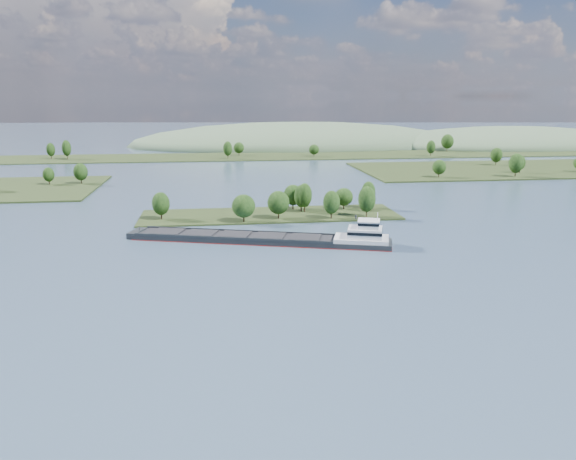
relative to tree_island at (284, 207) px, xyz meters
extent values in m
plane|color=#394D63|center=(-5.42, -58.47, -3.66)|extent=(1800.00, 1800.00, 0.00)
cube|color=black|center=(-5.42, 1.53, -3.66)|extent=(100.00, 30.00, 1.20)
cylinder|color=black|center=(16.75, -9.38, -1.32)|extent=(0.50, 0.50, 3.48)
ellipsoid|color=black|center=(16.75, -9.38, 3.10)|extent=(6.43, 6.43, 8.95)
cylinder|color=black|center=(4.93, 10.27, -1.41)|extent=(0.50, 0.50, 3.30)
ellipsoid|color=black|center=(4.93, 10.27, 2.79)|extent=(7.71, 7.71, 8.49)
cylinder|color=black|center=(-3.05, -6.82, -1.34)|extent=(0.50, 0.50, 3.44)
ellipsoid|color=black|center=(-3.05, -6.82, 3.03)|extent=(8.39, 8.39, 8.85)
cylinder|color=black|center=(7.49, 5.02, -1.30)|extent=(0.50, 0.50, 3.53)
ellipsoid|color=black|center=(7.49, 5.02, 3.20)|extent=(5.69, 5.69, 9.09)
cylinder|color=black|center=(-16.37, -10.93, -1.40)|extent=(0.50, 0.50, 3.33)
ellipsoid|color=black|center=(-16.37, -10.93, 2.83)|extent=(8.68, 8.68, 8.55)
cylinder|color=black|center=(-46.74, -2.49, -1.37)|extent=(0.50, 0.50, 3.38)
ellipsoid|color=black|center=(-46.74, -2.49, 2.92)|extent=(6.64, 6.64, 8.69)
cylinder|color=black|center=(8.68, 3.94, -1.17)|extent=(0.50, 0.50, 3.80)
ellipsoid|color=black|center=(8.68, 3.94, 3.66)|extent=(6.00, 6.00, 9.76)
cylinder|color=black|center=(36.03, 8.64, -1.26)|extent=(0.50, 0.50, 3.62)
ellipsoid|color=black|center=(36.03, 8.64, 3.34)|extent=(5.87, 5.87, 9.30)
cylinder|color=black|center=(30.67, -8.43, -1.13)|extent=(0.50, 0.50, 3.87)
ellipsoid|color=black|center=(30.67, -8.43, 3.80)|extent=(6.74, 6.74, 9.96)
cylinder|color=black|center=(25.60, 7.88, -1.65)|extent=(0.50, 0.50, 2.83)
ellipsoid|color=black|center=(25.60, 7.88, 1.95)|extent=(7.50, 7.50, 7.28)
cylinder|color=black|center=(-95.89, 91.97, -1.11)|extent=(0.50, 0.50, 3.51)
ellipsoid|color=black|center=(-95.89, 91.97, 3.35)|extent=(7.36, 7.36, 9.01)
cylinder|color=black|center=(-111.85, 91.18, -1.40)|extent=(0.50, 0.50, 2.92)
ellipsoid|color=black|center=(-111.85, 91.18, 2.32)|extent=(5.86, 5.86, 7.52)
cylinder|color=black|center=(99.88, 89.61, -1.23)|extent=(0.50, 0.50, 3.26)
ellipsoid|color=black|center=(99.88, 89.61, 2.92)|extent=(7.64, 7.64, 8.39)
cylinder|color=black|center=(144.10, 86.05, -0.69)|extent=(0.50, 0.50, 4.34)
ellipsoid|color=black|center=(144.10, 86.05, 4.82)|extent=(8.26, 8.26, 11.16)
cylinder|color=black|center=(155.41, 101.23, -1.14)|extent=(0.50, 0.50, 3.44)
ellipsoid|color=black|center=(155.41, 101.23, 3.23)|extent=(6.04, 6.04, 8.85)
cylinder|color=black|center=(160.14, 139.46, -0.97)|extent=(0.50, 0.50, 3.80)
ellipsoid|color=black|center=(160.14, 139.46, 3.86)|extent=(7.74, 7.74, 9.76)
cube|color=black|center=(-5.42, 221.53, -3.66)|extent=(900.00, 60.00, 1.20)
cylinder|color=black|center=(-144.83, 221.05, -1.14)|extent=(0.50, 0.50, 3.85)
ellipsoid|color=black|center=(-144.83, 221.05, 3.75)|extent=(6.18, 6.18, 9.90)
cylinder|color=black|center=(139.67, 202.69, -1.08)|extent=(0.50, 0.50, 3.96)
ellipsoid|color=black|center=(139.67, 202.69, 3.96)|extent=(6.75, 6.75, 10.19)
cylinder|color=black|center=(-6.52, 227.52, -1.39)|extent=(0.50, 0.50, 3.35)
ellipsoid|color=black|center=(-6.52, 227.52, 2.88)|extent=(8.10, 8.10, 8.63)
cylinder|color=black|center=(167.26, 236.47, -0.72)|extent=(0.50, 0.50, 4.69)
ellipsoid|color=black|center=(167.26, 236.47, 5.24)|extent=(10.34, 10.34, 12.05)
cylinder|color=black|center=(-132.84, 217.99, -0.78)|extent=(0.50, 0.50, 4.56)
ellipsoid|color=black|center=(-132.84, 217.99, 5.01)|extent=(6.60, 6.60, 11.72)
cylinder|color=black|center=(50.12, 212.06, -1.56)|extent=(0.50, 0.50, 3.01)
ellipsoid|color=black|center=(50.12, 212.06, 2.27)|extent=(7.98, 7.98, 7.75)
cylinder|color=black|center=(-15.79, 205.02, -0.97)|extent=(0.50, 0.50, 4.19)
ellipsoid|color=black|center=(-15.79, 205.02, 4.37)|extent=(6.61, 6.61, 10.78)
ellipsoid|color=#425A3E|center=(254.58, 291.53, -3.66)|extent=(260.00, 140.00, 36.00)
ellipsoid|color=#425A3E|center=(54.58, 321.53, -3.66)|extent=(320.00, 160.00, 44.00)
cube|color=black|center=(-12.64, -38.40, -3.14)|extent=(82.59, 34.85, 2.29)
cube|color=maroon|center=(-12.64, -38.40, -3.61)|extent=(82.85, 35.11, 0.26)
cube|color=black|center=(-19.06, -31.04, -1.69)|extent=(61.72, 19.70, 0.83)
cube|color=black|center=(-22.11, -40.78, -1.69)|extent=(61.72, 19.70, 0.83)
cube|color=black|center=(-20.59, -35.91, -1.84)|extent=(62.41, 27.63, 0.31)
cube|color=black|center=(-42.45, -29.06, -1.53)|extent=(11.49, 10.95, 0.36)
cube|color=black|center=(-31.52, -32.48, -1.53)|extent=(11.49, 10.95, 0.36)
cube|color=black|center=(-20.59, -35.91, -1.53)|extent=(11.49, 10.95, 0.36)
cube|color=black|center=(-9.66, -39.33, -1.53)|extent=(11.49, 10.95, 0.36)
cube|color=black|center=(1.27, -42.76, -1.53)|extent=(11.49, 10.95, 0.36)
cube|color=black|center=(-52.88, -25.79, -2.73)|extent=(5.78, 9.88, 2.08)
cylinder|color=black|center=(-51.88, -26.10, -1.27)|extent=(0.31, 0.31, 2.29)
cube|color=silver|center=(18.16, -48.05, -1.37)|extent=(18.89, 14.52, 1.25)
cube|color=silver|center=(19.15, -48.36, 0.71)|extent=(12.43, 11.06, 3.12)
cube|color=black|center=(19.15, -48.36, 1.13)|extent=(12.69, 11.32, 0.94)
cube|color=silver|center=(20.14, -48.68, 3.42)|extent=(7.83, 7.83, 2.29)
cube|color=black|center=(20.14, -48.68, 3.83)|extent=(8.09, 8.09, 0.83)
cube|color=silver|center=(20.14, -48.68, 4.67)|extent=(8.35, 8.35, 0.21)
cylinder|color=silver|center=(22.63, -49.45, 5.91)|extent=(0.26, 0.26, 2.71)
cylinder|color=black|center=(17.10, -44.45, 4.87)|extent=(0.65, 0.65, 1.25)
camera|label=1|loc=(-27.05, -212.61, 41.90)|focal=35.00mm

